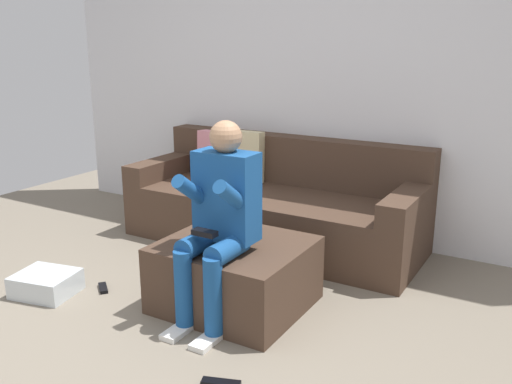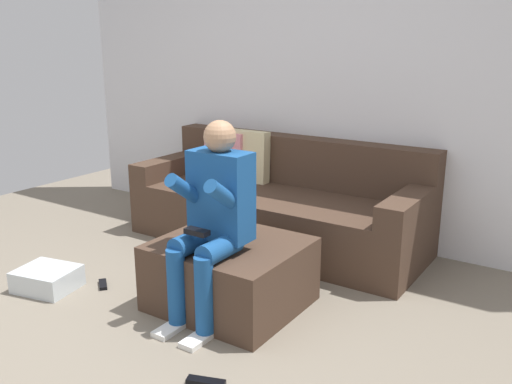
{
  "view_description": "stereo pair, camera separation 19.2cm",
  "coord_description": "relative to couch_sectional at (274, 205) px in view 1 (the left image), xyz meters",
  "views": [
    {
      "loc": [
        1.83,
        -1.7,
        1.57
      ],
      "look_at": [
        0.02,
        1.38,
        0.57
      ],
      "focal_mm": 38.45,
      "sensor_mm": 36.0,
      "label": 1
    },
    {
      "loc": [
        1.99,
        -1.59,
        1.57
      ],
      "look_at": [
        0.02,
        1.38,
        0.57
      ],
      "focal_mm": 38.45,
      "sensor_mm": 36.0,
      "label": 2
    }
  ],
  "objects": [
    {
      "name": "storage_bin",
      "position": [
        -0.78,
        -1.58,
        -0.23
      ],
      "size": [
        0.42,
        0.37,
        0.14
      ],
      "primitive_type": "cube",
      "rotation": [
        0.0,
        0.0,
        0.21
      ],
      "color": "silver",
      "rests_on": "ground_plane"
    },
    {
      "name": "wall_back",
      "position": [
        0.16,
        0.43,
        1.09
      ],
      "size": [
        5.01,
        0.1,
        2.78
      ],
      "primitive_type": "cube",
      "color": "silver",
      "rests_on": "ground_plane"
    },
    {
      "name": "ground_plane",
      "position": [
        0.16,
        -1.96,
        -0.3
      ],
      "size": [
        6.52,
        6.52,
        0.0
      ],
      "primitive_type": "plane",
      "color": "slate"
    },
    {
      "name": "couch_sectional",
      "position": [
        0.0,
        0.0,
        0.0
      ],
      "size": [
        2.31,
        0.87,
        0.85
      ],
      "color": "#473326",
      "rests_on": "ground_plane"
    },
    {
      "name": "remote_near_ottoman",
      "position": [
        0.71,
        -1.82,
        -0.29
      ],
      "size": [
        0.19,
        0.11,
        0.02
      ],
      "primitive_type": "cube",
      "rotation": [
        0.0,
        0.0,
        0.34
      ],
      "color": "black",
      "rests_on": "ground_plane"
    },
    {
      "name": "ottoman",
      "position": [
        0.34,
        -1.1,
        -0.1
      ],
      "size": [
        0.83,
        0.75,
        0.4
      ],
      "primitive_type": "cube",
      "color": "#473326",
      "rests_on": "ground_plane"
    },
    {
      "name": "person_seated",
      "position": [
        0.35,
        -1.27,
        0.33
      ],
      "size": [
        0.36,
        0.55,
        1.15
      ],
      "color": "#194C8C",
      "rests_on": "ground_plane"
    },
    {
      "name": "remote_by_storage_bin",
      "position": [
        -0.52,
        -1.36,
        -0.29
      ],
      "size": [
        0.14,
        0.13,
        0.02
      ],
      "primitive_type": "cube",
      "rotation": [
        0.0,
        0.0,
        -0.67
      ],
      "color": "black",
      "rests_on": "ground_plane"
    }
  ]
}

